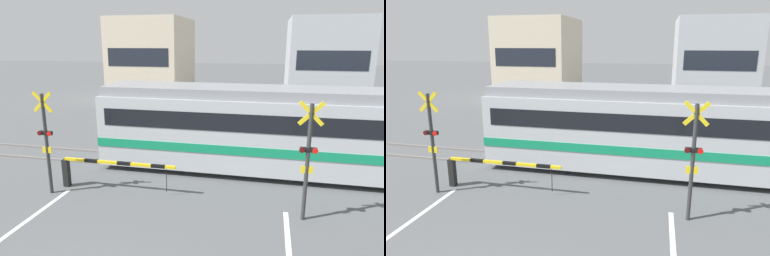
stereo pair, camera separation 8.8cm
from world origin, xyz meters
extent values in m
cube|color=gray|center=(0.00, 8.57, 0.04)|extent=(50.00, 0.10, 0.08)
cube|color=gray|center=(0.00, 10.01, 0.04)|extent=(50.00, 0.10, 0.08)
cube|color=#B7BCC1|center=(5.06, 9.29, 1.57)|extent=(17.04, 2.61, 2.68)
cube|color=gray|center=(5.06, 9.29, 3.08)|extent=(16.87, 2.30, 0.36)
cube|color=#148C59|center=(5.06, 9.29, 1.16)|extent=(17.06, 2.66, 0.32)
cube|color=black|center=(5.06, 9.29, 2.17)|extent=(16.36, 2.65, 0.64)
cube|color=black|center=(-3.47, 9.29, 2.17)|extent=(0.03, 1.83, 0.80)
cylinder|color=black|center=(-0.22, 8.57, 0.38)|extent=(0.76, 0.12, 0.76)
cylinder|color=black|center=(-0.22, 10.01, 0.38)|extent=(0.76, 0.12, 0.76)
cube|color=black|center=(-3.82, 6.30, 0.49)|extent=(0.20, 0.20, 0.97)
cube|color=yellow|center=(-1.85, 6.30, 1.00)|extent=(3.94, 0.09, 0.09)
cube|color=black|center=(-2.83, 6.30, 1.00)|extent=(0.47, 0.10, 0.10)
cube|color=black|center=(-1.65, 6.30, 1.00)|extent=(0.47, 0.10, 0.10)
cube|color=black|center=(-0.47, 6.30, 1.00)|extent=(0.47, 0.10, 0.10)
cylinder|color=black|center=(-0.19, 6.30, 0.55)|extent=(0.02, 0.02, 0.80)
cube|color=black|center=(3.82, 12.09, 0.49)|extent=(0.20, 0.20, 0.97)
cube|color=yellow|center=(1.85, 12.09, 1.00)|extent=(3.94, 0.09, 0.09)
cube|color=black|center=(2.83, 12.09, 1.00)|extent=(0.47, 0.10, 0.10)
cube|color=black|center=(1.65, 12.09, 1.00)|extent=(0.47, 0.10, 0.10)
cube|color=black|center=(0.47, 12.09, 1.00)|extent=(0.47, 0.10, 0.10)
cylinder|color=black|center=(0.19, 12.09, 0.55)|extent=(0.02, 0.02, 0.80)
cylinder|color=#333333|center=(-4.02, 5.68, 1.67)|extent=(0.11, 0.11, 3.33)
cube|color=yellow|center=(-4.02, 5.68, 3.07)|extent=(0.68, 0.04, 0.68)
cube|color=yellow|center=(-4.02, 5.68, 3.07)|extent=(0.68, 0.04, 0.68)
cube|color=black|center=(-4.02, 5.68, 2.07)|extent=(0.44, 0.12, 0.12)
cylinder|color=#4C0C0C|center=(-4.19, 5.61, 2.07)|extent=(0.15, 0.03, 0.15)
cylinder|color=red|center=(-3.85, 5.61, 2.07)|extent=(0.15, 0.03, 0.15)
cube|color=yellow|center=(-4.02, 5.66, 1.50)|extent=(0.32, 0.03, 0.20)
cylinder|color=#333333|center=(4.02, 5.68, 1.67)|extent=(0.11, 0.11, 3.33)
cube|color=yellow|center=(4.02, 5.68, 3.07)|extent=(0.68, 0.04, 0.68)
cube|color=yellow|center=(4.02, 5.68, 3.07)|extent=(0.68, 0.04, 0.68)
cube|color=black|center=(4.02, 5.68, 2.07)|extent=(0.44, 0.12, 0.12)
cylinder|color=#4C0C0C|center=(3.85, 5.61, 2.07)|extent=(0.15, 0.03, 0.15)
cylinder|color=red|center=(4.19, 5.61, 2.07)|extent=(0.15, 0.03, 0.15)
cube|color=yellow|center=(4.02, 5.66, 1.50)|extent=(0.32, 0.03, 0.20)
cylinder|color=#23232D|center=(-0.32, 13.97, 0.42)|extent=(0.13, 0.13, 0.84)
cylinder|color=#23232D|center=(-0.18, 13.97, 0.42)|extent=(0.13, 0.13, 0.84)
cube|color=maroon|center=(-0.25, 13.97, 1.17)|extent=(0.38, 0.22, 0.66)
sphere|color=#997056|center=(-0.25, 13.97, 1.62)|extent=(0.23, 0.23, 0.23)
cube|color=beige|center=(-7.08, 25.12, 3.44)|extent=(5.84, 7.17, 6.88)
cube|color=#1E232D|center=(-7.08, 21.53, 3.78)|extent=(4.90, 0.03, 1.38)
cube|color=#B2B7BC|center=(6.96, 25.12, 3.36)|extent=(5.59, 7.17, 6.71)
cube|color=#1E232D|center=(6.96, 21.53, 3.69)|extent=(4.70, 0.03, 1.34)
camera|label=1|loc=(2.90, -3.59, 4.87)|focal=32.00mm
camera|label=2|loc=(2.99, -3.57, 4.87)|focal=32.00mm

